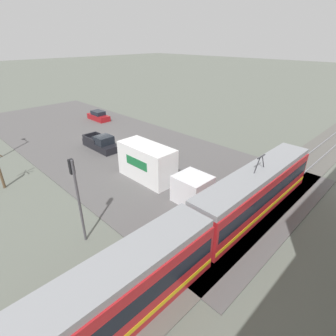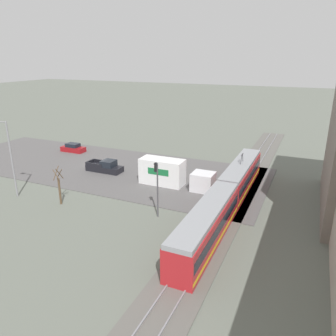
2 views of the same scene
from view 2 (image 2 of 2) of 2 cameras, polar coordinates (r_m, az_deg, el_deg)
ground_plane at (r=51.76m, az=-12.06°, el=0.33°), size 320.00×320.00×0.00m
road_surface at (r=51.75m, az=-12.06°, el=0.37°), size 18.96×50.93×0.08m
rail_bed at (r=43.19m, az=12.41°, el=-3.39°), size 68.89×4.40×0.22m
light_rail_tram at (r=36.02m, az=10.14°, el=-4.92°), size 28.15×2.57×4.52m
box_truck at (r=42.44m, az=0.65°, el=-1.03°), size 2.51×9.90×3.38m
pickup_truck at (r=48.77m, az=-10.88°, el=0.17°), size 2.06×5.39×1.75m
sedan_car_0 at (r=60.42m, az=-16.19°, el=3.33°), size 1.79×4.33×1.49m
traffic_light_pole at (r=33.52m, az=-1.95°, el=-2.60°), size 0.28×0.47×5.95m
street_tree at (r=39.02m, az=-18.40°, el=-3.25°), size 1.06×0.88×4.45m
street_lamp_near_crossing at (r=42.36m, az=-25.83°, el=2.10°), size 0.36×1.95×9.16m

